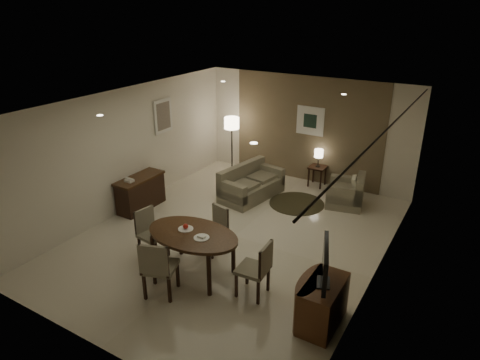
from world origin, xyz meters
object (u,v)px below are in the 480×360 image
Objects in this scene: console_desk at (141,193)px; side_table at (317,176)px; chair_near at (160,266)px; chair_far at (213,231)px; armchair at (346,190)px; chair_right at (253,269)px; chair_left at (153,235)px; floor_lamp at (232,146)px; sofa at (252,182)px; dining_table at (194,253)px; tv_cabinet at (323,304)px.

console_desk reaches higher than side_table.
chair_far is at bearing -110.52° from chair_near.
chair_near is 1.22× the size of armchair.
chair_right is 1.84× the size of side_table.
floor_lamp is (-0.98, 4.29, 0.32)m from chair_left.
chair_right is at bearing -140.69° from sofa.
chair_near reaches higher than dining_table.
side_table is at bearing 84.98° from dining_table.
armchair is at bearing -127.95° from chair_near.
chair_left is at bearing -40.95° from console_desk.
console_desk is 2.31× the size of side_table.
chair_far is at bearing -157.35° from sofa.
tv_cabinet is 1.03× the size of chair_far.
chair_right reaches higher than armchair.
console_desk is 3.00m from floor_lamp.
floor_lamp is at bearing -108.58° from armchair.
side_table is (1.36, 4.63, -0.19)m from chair_left.
chair_left is (-0.84, -0.69, 0.02)m from chair_far.
tv_cabinet reaches higher than side_table.
console_desk is at bearing 162.95° from tv_cabinet.
chair_left is (-0.83, 0.76, -0.05)m from chair_near.
chair_left is 1.10× the size of armchair.
floor_lamp is at bearing 134.09° from tv_cabinet.
chair_right reaches higher than console_desk.
floor_lamp reaches higher than chair_far.
chair_right is at bearing 175.90° from tv_cabinet.
tv_cabinet is at bearing 1.58° from armchair.
chair_far is at bearing -41.60° from chair_left.
side_table is at bearing -138.52° from armchair.
chair_right is 0.59× the size of sofa.
armchair is at bearing -60.74° from sofa.
sofa is at bearing 116.95° from chair_far.
chair_near is at bearing -123.62° from chair_left.
chair_near is 1.45m from chair_far.
console_desk is at bearing -101.96° from floor_lamp.
side_table is at bearing -174.55° from chair_right.
tv_cabinet is 0.56× the size of sofa.
tv_cabinet is 0.54× the size of dining_table.
floor_lamp is (-2.33, -0.34, 0.51)m from side_table.
chair_right is at bearing -16.02° from chair_far.
chair_far is 1.09m from chair_left.
floor_lamp is at bearing 78.04° from console_desk.
console_desk is 4.66m from armchair.
console_desk is 2.58m from sofa.
chair_right is 4.72m from side_table.
floor_lamp is at bearing 113.89° from dining_table.
chair_near is (2.42, -2.14, 0.13)m from console_desk.
chair_near is 1.95× the size of side_table.
console_desk is 2.11m from chair_left.
chair_far reaches higher than armchair.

